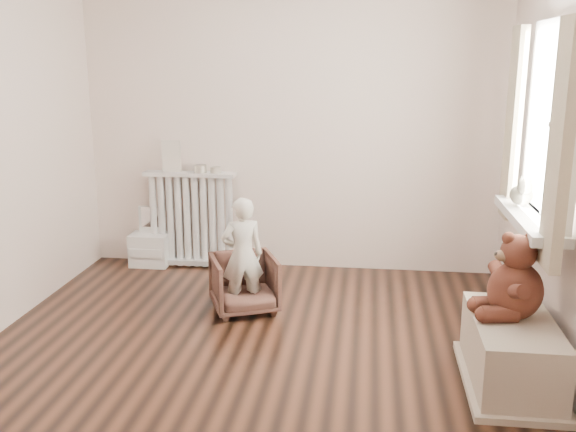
# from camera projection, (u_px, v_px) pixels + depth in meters

# --- Properties ---
(floor) EXTENTS (3.60, 3.60, 0.01)m
(floor) POSITION_uv_depth(u_px,v_px,m) (256.00, 354.00, 4.08)
(floor) COLOR black
(floor) RESTS_ON ground
(back_wall) EXTENTS (3.60, 0.02, 2.60)m
(back_wall) POSITION_uv_depth(u_px,v_px,m) (291.00, 121.00, 5.50)
(back_wall) COLOR white
(back_wall) RESTS_ON ground
(front_wall) EXTENTS (3.60, 0.02, 2.60)m
(front_wall) POSITION_uv_depth(u_px,v_px,m) (150.00, 232.00, 2.03)
(front_wall) COLOR white
(front_wall) RESTS_ON ground
(right_wall) EXTENTS (0.02, 3.60, 2.60)m
(right_wall) POSITION_uv_depth(u_px,v_px,m) (573.00, 157.00, 3.54)
(right_wall) COLOR white
(right_wall) RESTS_ON ground
(window) EXTENTS (0.03, 0.90, 1.10)m
(window) POSITION_uv_depth(u_px,v_px,m) (554.00, 124.00, 3.80)
(window) COLOR white
(window) RESTS_ON right_wall
(window_sill) EXTENTS (0.22, 1.10, 0.06)m
(window_sill) POSITION_uv_depth(u_px,v_px,m) (529.00, 219.00, 3.95)
(window_sill) COLOR silver
(window_sill) RESTS_ON right_wall
(curtain_left) EXTENTS (0.06, 0.26, 1.30)m
(curtain_left) POSITION_uv_depth(u_px,v_px,m) (560.00, 147.00, 3.28)
(curtain_left) COLOR #C5B796
(curtain_left) RESTS_ON right_wall
(curtain_right) EXTENTS (0.06, 0.26, 1.30)m
(curtain_right) POSITION_uv_depth(u_px,v_px,m) (513.00, 124.00, 4.38)
(curtain_right) COLOR #C5B796
(curtain_right) RESTS_ON right_wall
(radiator) EXTENTS (0.81, 0.15, 0.86)m
(radiator) POSITION_uv_depth(u_px,v_px,m) (192.00, 224.00, 5.71)
(radiator) COLOR silver
(radiator) RESTS_ON floor
(paper_doll) EXTENTS (0.17, 0.01, 0.28)m
(paper_doll) POSITION_uv_depth(u_px,v_px,m) (171.00, 156.00, 5.59)
(paper_doll) COLOR beige
(paper_doll) RESTS_ON radiator
(tin_a) EXTENTS (0.11, 0.11, 0.07)m
(tin_a) POSITION_uv_depth(u_px,v_px,m) (200.00, 169.00, 5.58)
(tin_a) COLOR #A59E8C
(tin_a) RESTS_ON radiator
(tin_b) EXTENTS (0.10, 0.10, 0.05)m
(tin_b) POSITION_uv_depth(u_px,v_px,m) (216.00, 170.00, 5.56)
(tin_b) COLOR #A59E8C
(tin_b) RESTS_ON radiator
(toy_vanity) EXTENTS (0.34, 0.24, 0.53)m
(toy_vanity) POSITION_uv_depth(u_px,v_px,m) (150.00, 236.00, 5.76)
(toy_vanity) COLOR silver
(toy_vanity) RESTS_ON floor
(armchair) EXTENTS (0.60, 0.61, 0.43)m
(armchair) POSITION_uv_depth(u_px,v_px,m) (244.00, 284.00, 4.73)
(armchair) COLOR #4F2F25
(armchair) RESTS_ON floor
(child) EXTENTS (0.37, 0.31, 0.86)m
(child) POSITION_uv_depth(u_px,v_px,m) (242.00, 255.00, 4.62)
(child) COLOR beige
(child) RESTS_ON armchair
(toy_bench) EXTENTS (0.45, 0.85, 0.40)m
(toy_bench) POSITION_uv_depth(u_px,v_px,m) (511.00, 352.00, 3.66)
(toy_bench) COLOR beige
(toy_bench) RESTS_ON floor
(teddy_bear) EXTENTS (0.45, 0.37, 0.49)m
(teddy_bear) POSITION_uv_depth(u_px,v_px,m) (517.00, 271.00, 3.60)
(teddy_bear) COLOR #3D1911
(teddy_bear) RESTS_ON toy_bench
(plush_cat) EXTENTS (0.18, 0.25, 0.20)m
(plush_cat) POSITION_uv_depth(u_px,v_px,m) (521.00, 191.00, 4.13)
(plush_cat) COLOR gray
(plush_cat) RESTS_ON window_sill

